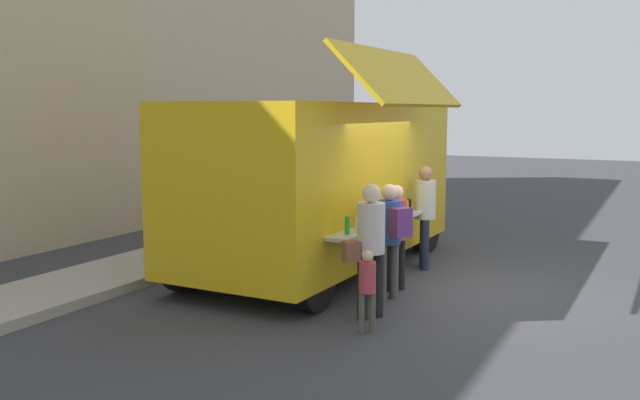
{
  "coord_description": "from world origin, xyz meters",
  "views": [
    {
      "loc": [
        -9.76,
        -2.75,
        2.69
      ],
      "look_at": [
        -0.43,
        2.06,
        1.3
      ],
      "focal_mm": 38.26,
      "sensor_mm": 36.0,
      "label": 1
    }
  ],
  "objects": [
    {
      "name": "ground_plane",
      "position": [
        0.0,
        0.0,
        0.0
      ],
      "size": [
        60.0,
        60.0,
        0.0
      ],
      "primitive_type": "plane",
      "color": "#38383D"
    },
    {
      "name": "curb_strip",
      "position": [
        -3.63,
        5.06,
        0.07
      ],
      "size": [
        28.0,
        1.6,
        0.15
      ],
      "primitive_type": "cube",
      "color": "#9E998E",
      "rests_on": "ground"
    },
    {
      "name": "food_truck_main",
      "position": [
        0.38,
        2.44,
        1.54
      ],
      "size": [
        5.95,
        3.38,
        3.61
      ],
      "rotation": [
        0.0,
        0.0,
        -0.02
      ],
      "color": "gold",
      "rests_on": "ground"
    },
    {
      "name": "trash_bin",
      "position": [
        3.89,
        4.76,
        0.48
      ],
      "size": [
        0.6,
        0.6,
        0.97
      ],
      "primitive_type": "cylinder",
      "color": "#2C6038",
      "rests_on": "ground"
    },
    {
      "name": "customer_front_ordering",
      "position": [
        -0.37,
        0.82,
        0.95
      ],
      "size": [
        0.32,
        0.32,
        1.59
      ],
      "rotation": [
        0.0,
        0.0,
        0.95
      ],
      "color": "black",
      "rests_on": "ground"
    },
    {
      "name": "customer_mid_with_backpack",
      "position": [
        -0.91,
        0.69,
        1.02
      ],
      "size": [
        0.46,
        0.54,
        1.66
      ],
      "rotation": [
        0.0,
        0.0,
        1.06
      ],
      "color": "#494743",
      "rests_on": "ground"
    },
    {
      "name": "customer_rear_waiting",
      "position": [
        -1.83,
        0.62,
        1.04
      ],
      "size": [
        0.53,
        0.48,
        1.76
      ],
      "rotation": [
        0.0,
        0.0,
        0.9
      ],
      "color": "black",
      "rests_on": "ground"
    },
    {
      "name": "customer_extra_browsing",
      "position": [
        1.19,
        0.9,
        1.05
      ],
      "size": [
        0.36,
        0.36,
        1.76
      ],
      "rotation": [
        0.0,
        0.0,
        2.0
      ],
      "color": "#1D2438",
      "rests_on": "ground"
    },
    {
      "name": "child_near_queue",
      "position": [
        -2.37,
        0.42,
        0.61
      ],
      "size": [
        0.21,
        0.21,
        1.02
      ],
      "rotation": [
        0.0,
        0.0,
        0.64
      ],
      "color": "#4D4A40",
      "rests_on": "ground"
    }
  ]
}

